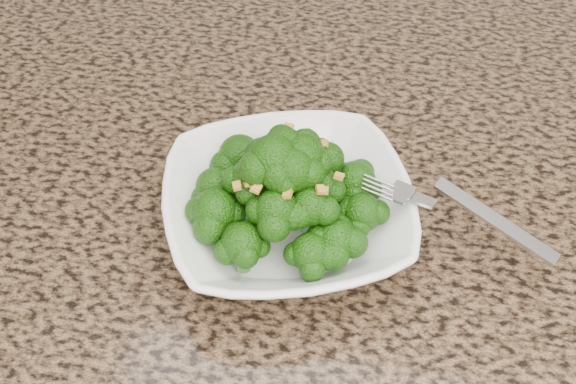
# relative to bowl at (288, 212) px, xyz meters

# --- Properties ---
(granite_counter) EXTENTS (1.64, 1.04, 0.03)m
(granite_counter) POSITION_rel_bowl_xyz_m (0.12, 0.03, -0.04)
(granite_counter) COLOR brown
(granite_counter) RESTS_ON cabinet
(bowl) EXTENTS (0.27, 0.27, 0.05)m
(bowl) POSITION_rel_bowl_xyz_m (0.00, 0.00, 0.00)
(bowl) COLOR white
(bowl) RESTS_ON granite_counter
(broccoli_pile) EXTENTS (0.18, 0.18, 0.07)m
(broccoli_pile) POSITION_rel_bowl_xyz_m (-0.00, 0.00, 0.06)
(broccoli_pile) COLOR #194E09
(broccoli_pile) RESTS_ON bowl
(garlic_topping) EXTENTS (0.11, 0.11, 0.01)m
(garlic_topping) POSITION_rel_bowl_xyz_m (-0.00, 0.00, 0.10)
(garlic_topping) COLOR gold
(garlic_topping) RESTS_ON broccoli_pile
(fork) EXTENTS (0.18, 0.10, 0.01)m
(fork) POSITION_rel_bowl_xyz_m (0.11, 0.01, 0.03)
(fork) COLOR silver
(fork) RESTS_ON bowl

